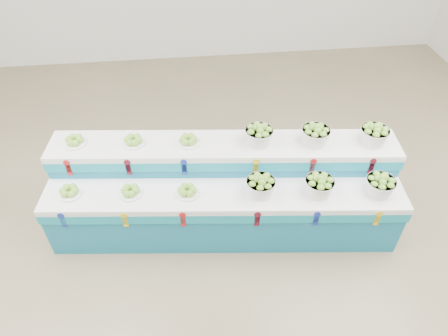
{
  "coord_description": "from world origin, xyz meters",
  "views": [
    {
      "loc": [
        -0.28,
        -2.65,
        3.79
      ],
      "look_at": [
        0.1,
        0.59,
        0.87
      ],
      "focal_mm": 32.33,
      "sensor_mm": 36.0,
      "label": 1
    }
  ],
  "objects_px": {
    "plate_upper_mid": "(133,140)",
    "basket_upper_right": "(374,134)",
    "display_stand": "(224,191)",
    "basket_lower_left": "(261,186)"
  },
  "relations": [
    {
      "from": "plate_upper_mid",
      "to": "basket_upper_right",
      "type": "bearing_deg",
      "value": -6.33
    },
    {
      "from": "display_stand",
      "to": "basket_lower_left",
      "type": "relative_size",
      "value": 12.66
    },
    {
      "from": "plate_upper_mid",
      "to": "basket_upper_right",
      "type": "height_order",
      "value": "basket_upper_right"
    },
    {
      "from": "display_stand",
      "to": "basket_upper_right",
      "type": "bearing_deg",
      "value": 8.39
    },
    {
      "from": "basket_lower_left",
      "to": "display_stand",
      "type": "bearing_deg",
      "value": 141.38
    },
    {
      "from": "display_stand",
      "to": "plate_upper_mid",
      "type": "height_order",
      "value": "plate_upper_mid"
    },
    {
      "from": "basket_lower_left",
      "to": "basket_upper_right",
      "type": "height_order",
      "value": "basket_upper_right"
    },
    {
      "from": "basket_upper_right",
      "to": "basket_lower_left",
      "type": "bearing_deg",
      "value": -165.28
    },
    {
      "from": "display_stand",
      "to": "basket_upper_right",
      "type": "relative_size",
      "value": 12.66
    },
    {
      "from": "display_stand",
      "to": "plate_upper_mid",
      "type": "bearing_deg",
      "value": 166.33
    }
  ]
}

